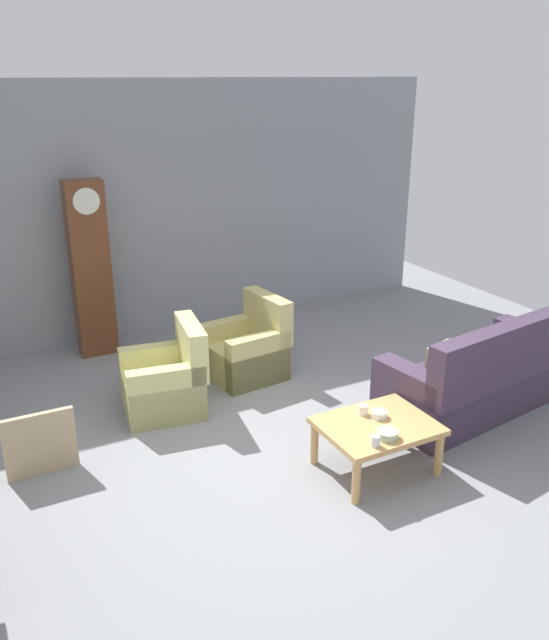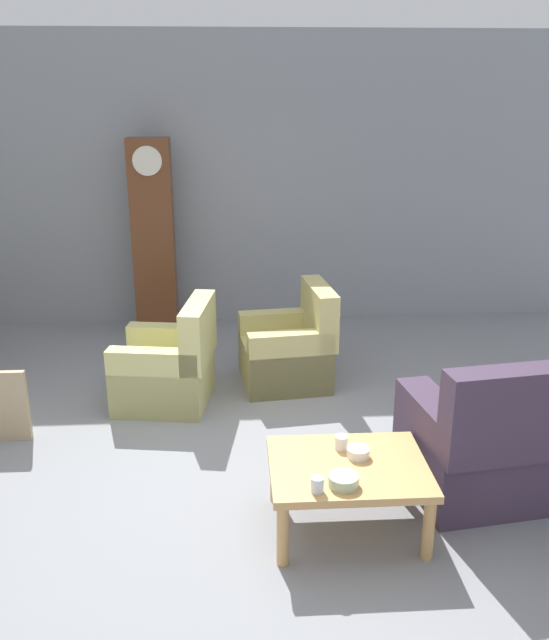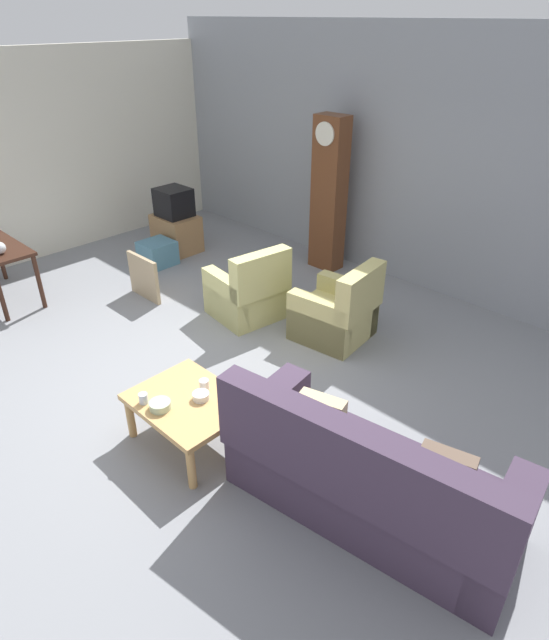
{
  "view_description": "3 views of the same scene",
  "coord_description": "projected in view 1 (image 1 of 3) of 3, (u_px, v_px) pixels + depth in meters",
  "views": [
    {
      "loc": [
        -2.3,
        -4.46,
        3.23
      ],
      "look_at": [
        0.65,
        1.2,
        0.82
      ],
      "focal_mm": 36.48,
      "sensor_mm": 36.0,
      "label": 1
    },
    {
      "loc": [
        0.05,
        -4.13,
        2.63
      ],
      "look_at": [
        0.37,
        1.06,
        0.83
      ],
      "focal_mm": 38.11,
      "sensor_mm": 36.0,
      "label": 2
    },
    {
      "loc": [
        3.7,
        -2.58,
        3.25
      ],
      "look_at": [
        0.49,
        0.72,
        0.59
      ],
      "focal_mm": 29.99,
      "sensor_mm": 36.0,
      "label": 3
    }
  ],
  "objects": [
    {
      "name": "coffee_table_wood",
      "position": [
        377.0,
        430.0,
        5.55
      ],
      "size": [
        0.96,
        0.76,
        0.45
      ],
      "color": "tan",
      "rests_on": "ground_plane"
    },
    {
      "name": "armchair_olive_near",
      "position": [
        167.0,
        382.0,
        6.59
      ],
      "size": [
        0.89,
        0.87,
        0.92
      ],
      "color": "#CCC67A",
      "rests_on": "ground_plane"
    },
    {
      "name": "ground_plane",
      "position": [
        272.0,
        458.0,
        5.84
      ],
      "size": [
        10.4,
        10.4,
        0.0
      ],
      "primitive_type": "plane",
      "color": "gray"
    },
    {
      "name": "bowl_white_stacked",
      "position": [
        379.0,
        414.0,
        5.62
      ],
      "size": [
        0.14,
        0.14,
        0.06
      ],
      "primitive_type": "cylinder",
      "color": "white",
      "rests_on": "coffee_table_wood"
    },
    {
      "name": "cup_blue_rimmed",
      "position": [
        375.0,
        441.0,
        5.18
      ],
      "size": [
        0.07,
        0.07,
        0.09
      ],
      "primitive_type": "cylinder",
      "color": "silver",
      "rests_on": "coffee_table_wood"
    },
    {
      "name": "garage_door_wall",
      "position": [
        142.0,
        211.0,
        8.26
      ],
      "size": [
        8.4,
        0.16,
        3.2
      ],
      "primitive_type": "cube",
      "color": "gray",
      "rests_on": "ground_plane"
    },
    {
      "name": "grandfather_clock",
      "position": [
        91.0,
        269.0,
        7.71
      ],
      "size": [
        0.44,
        0.3,
        2.12
      ],
      "color": "brown",
      "rests_on": "ground_plane"
    },
    {
      "name": "cup_white_porcelain",
      "position": [
        363.0,
        410.0,
        5.66
      ],
      "size": [
        0.08,
        0.08,
        0.09
      ],
      "primitive_type": "cylinder",
      "color": "white",
      "rests_on": "coffee_table_wood"
    },
    {
      "name": "couch_floral",
      "position": [
        479.0,
        379.0,
        6.57
      ],
      "size": [
        2.2,
        1.16,
        1.04
      ],
      "color": "#423347",
      "rests_on": "ground_plane"
    },
    {
      "name": "armchair_olive_far",
      "position": [
        248.0,
        350.0,
        7.35
      ],
      "size": [
        0.87,
        0.85,
        0.92
      ],
      "color": "tan",
      "rests_on": "ground_plane"
    },
    {
      "name": "bowl_shallow_green",
      "position": [
        387.0,
        434.0,
        5.3
      ],
      "size": [
        0.18,
        0.18,
        0.07
      ],
      "primitive_type": "cylinder",
      "color": "#B2C69E",
      "rests_on": "coffee_table_wood"
    },
    {
      "name": "framed_picture_leaning",
      "position": [
        40.0,
        444.0,
        5.52
      ],
      "size": [
        0.6,
        0.05,
        0.58
      ],
      "primitive_type": "cube",
      "color": "tan",
      "rests_on": "ground_plane"
    }
  ]
}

